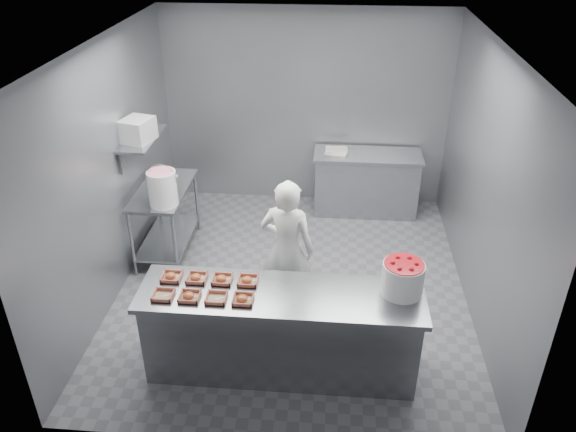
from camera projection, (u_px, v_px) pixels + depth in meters
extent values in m
plane|color=#4C4C51|center=(292.00, 284.00, 6.66)|extent=(4.50, 4.50, 0.00)
plane|color=white|center=(294.00, 44.00, 5.28)|extent=(4.50, 4.50, 0.00)
cube|color=slate|center=(306.00, 109.00, 7.92)|extent=(4.00, 0.04, 2.80)
cube|color=slate|center=(111.00, 171.00, 6.12)|extent=(0.04, 4.50, 2.80)
cube|color=slate|center=(485.00, 186.00, 5.82)|extent=(0.04, 4.50, 2.80)
cube|color=slate|center=(281.00, 296.00, 5.06)|extent=(2.60, 0.70, 0.05)
cube|color=slate|center=(281.00, 334.00, 5.28)|extent=(2.50, 0.64, 0.85)
cube|color=slate|center=(163.00, 190.00, 6.87)|extent=(0.60, 1.20, 0.04)
cube|color=slate|center=(168.00, 237.00, 7.21)|extent=(0.56, 1.15, 0.03)
cylinder|color=slate|center=(132.00, 244.00, 6.62)|extent=(0.04, 0.04, 0.88)
cylinder|color=slate|center=(175.00, 246.00, 6.58)|extent=(0.04, 0.04, 0.88)
cylinder|color=slate|center=(159.00, 200.00, 7.59)|extent=(0.04, 0.04, 0.88)
cylinder|color=slate|center=(197.00, 201.00, 7.55)|extent=(0.04, 0.04, 0.88)
cube|color=slate|center=(368.00, 155.00, 7.81)|extent=(1.50, 0.60, 0.05)
cube|color=slate|center=(366.00, 184.00, 8.03)|extent=(1.44, 0.55, 0.85)
cube|color=slate|center=(142.00, 139.00, 6.55)|extent=(0.35, 0.90, 0.03)
cube|color=tan|center=(163.00, 295.00, 5.00)|extent=(0.18, 0.18, 0.04)
cube|color=white|center=(169.00, 295.00, 5.01)|extent=(0.10, 0.06, 0.00)
cube|color=tan|center=(190.00, 296.00, 4.98)|extent=(0.18, 0.18, 0.04)
cube|color=white|center=(195.00, 297.00, 4.99)|extent=(0.10, 0.06, 0.00)
ellipsoid|color=#C86432|center=(188.00, 295.00, 4.97)|extent=(0.10, 0.10, 0.05)
cube|color=tan|center=(216.00, 298.00, 4.96)|extent=(0.18, 0.18, 0.04)
cube|color=white|center=(222.00, 298.00, 4.98)|extent=(0.10, 0.06, 0.00)
cube|color=tan|center=(243.00, 299.00, 4.94)|extent=(0.18, 0.18, 0.04)
cube|color=white|center=(248.00, 299.00, 4.96)|extent=(0.10, 0.06, 0.00)
ellipsoid|color=#C86432|center=(242.00, 298.00, 4.94)|extent=(0.10, 0.10, 0.05)
cube|color=tan|center=(172.00, 277.00, 5.24)|extent=(0.18, 0.18, 0.04)
cube|color=white|center=(177.00, 277.00, 5.25)|extent=(0.10, 0.06, 0.00)
ellipsoid|color=#C86432|center=(170.00, 276.00, 5.23)|extent=(0.10, 0.10, 0.05)
cube|color=tan|center=(197.00, 278.00, 5.22)|extent=(0.18, 0.18, 0.04)
cube|color=white|center=(202.00, 278.00, 5.23)|extent=(0.10, 0.06, 0.00)
ellipsoid|color=#C86432|center=(196.00, 277.00, 5.22)|extent=(0.10, 0.10, 0.05)
cube|color=tan|center=(222.00, 279.00, 5.20)|extent=(0.18, 0.18, 0.04)
cube|color=white|center=(227.00, 280.00, 5.22)|extent=(0.10, 0.06, 0.00)
ellipsoid|color=#C86432|center=(221.00, 278.00, 5.20)|extent=(0.10, 0.10, 0.05)
cube|color=tan|center=(248.00, 281.00, 5.18)|extent=(0.18, 0.18, 0.04)
cube|color=white|center=(253.00, 281.00, 5.20)|extent=(0.10, 0.06, 0.00)
ellipsoid|color=#C86432|center=(247.00, 280.00, 5.18)|extent=(0.10, 0.10, 0.05)
imported|color=white|center=(287.00, 249.00, 5.88)|extent=(0.64, 0.49, 1.59)
cylinder|color=white|center=(403.00, 278.00, 4.99)|extent=(0.38, 0.38, 0.30)
cylinder|color=red|center=(404.00, 265.00, 4.92)|extent=(0.35, 0.35, 0.04)
cylinder|color=white|center=(163.00, 188.00, 6.41)|extent=(0.33, 0.33, 0.42)
cylinder|color=pink|center=(161.00, 172.00, 6.31)|extent=(0.30, 0.30, 0.02)
torus|color=slate|center=(161.00, 178.00, 6.35)|extent=(0.35, 0.01, 0.35)
cylinder|color=white|center=(159.00, 184.00, 6.95)|extent=(0.36, 0.36, 0.02)
cube|color=#CCB28C|center=(171.00, 176.00, 7.14)|extent=(0.16, 0.15, 0.02)
cube|color=gray|center=(138.00, 130.00, 6.39)|extent=(0.39, 0.42, 0.26)
cube|color=silver|center=(336.00, 151.00, 7.81)|extent=(0.32, 0.25, 0.06)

